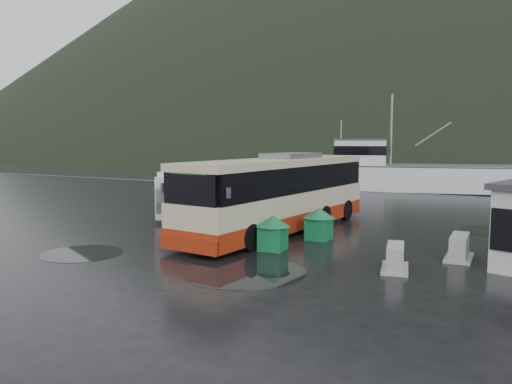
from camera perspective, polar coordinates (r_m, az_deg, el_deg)
The scene contains 12 objects.
ground at distance 21.60m, azimuth -1.46°, elevation -4.90°, with size 160.00×160.00×0.00m, color black.
harbor_water at distance 128.95m, azimuth 23.38°, elevation 3.76°, with size 300.00×180.00×0.02m, color black.
quay_edge at distance 40.06m, azimuth 12.74°, elevation 0.04°, with size 160.00×0.60×1.50m, color #999993.
coach_bus at distance 22.51m, azimuth 2.72°, elevation -4.45°, with size 3.08×12.36×3.50m, color beige, non-canonical shape.
white_van at distance 27.17m, azimuth -7.37°, elevation -2.68°, with size 2.10×6.09×2.55m, color silver, non-canonical shape.
waste_bin_left at distance 20.69m, azimuth 7.18°, elevation -5.44°, with size 0.95×0.95×1.31m, color #13703F, non-canonical shape.
waste_bin_right at distance 18.67m, azimuth 1.93°, elevation -6.65°, with size 0.94×0.94×1.30m, color #13703F, non-canonical shape.
dome_tent at distance 20.30m, azimuth -1.19°, elevation -5.61°, with size 2.01×2.82×1.11m, color #333620, non-canonical shape.
jersey_barrier_a at distance 16.51m, azimuth 15.58°, elevation -8.58°, with size 0.81×1.61×0.81m, color #999993, non-canonical shape.
jersey_barrier_b at distance 18.65m, azimuth 22.16°, elevation -7.12°, with size 0.85×1.69×0.85m, color #999993, non-canonical shape.
fishing_trawler at distance 47.79m, azimuth 18.31°, elevation 0.84°, with size 23.57×5.18×9.43m, color silver, non-canonical shape.
puddles at distance 18.42m, azimuth 5.32°, elevation -6.83°, with size 16.16×14.89×0.01m.
Camera 1 is at (10.43, -18.46, 4.12)m, focal length 35.00 mm.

